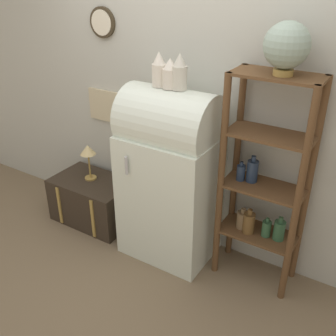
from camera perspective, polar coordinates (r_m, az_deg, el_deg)
name	(u,v)px	position (r m, az deg, el deg)	size (l,w,h in m)	color
ground_plane	(153,266)	(3.41, -2.22, -13.96)	(12.00, 12.00, 0.00)	#7A664C
wall_back	(190,92)	(3.18, 3.17, 10.90)	(7.00, 0.09, 2.70)	#B7B7AD
refrigerator	(170,175)	(3.17, 0.29, -0.98)	(0.74, 0.59, 1.46)	silver
suitcase_trunk	(94,200)	(3.89, -10.74, -4.58)	(0.76, 0.50, 0.44)	#33281E
shelf_unit	(263,181)	(2.92, 13.66, -1.91)	(0.61, 0.32, 1.64)	brown
globe	(287,46)	(2.57, 16.84, 16.60)	(0.28, 0.28, 0.32)	#AD8942
vase_left	(159,70)	(2.92, -1.30, 13.98)	(0.11, 0.11, 0.25)	silver
vase_center	(171,74)	(2.86, 0.39, 13.43)	(0.11, 0.11, 0.22)	silver
vase_right	(180,73)	(2.83, 1.71, 13.64)	(0.11, 0.11, 0.26)	beige
desk_lamp	(88,153)	(3.70, -11.52, 2.18)	(0.14, 0.14, 0.35)	#AD8942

